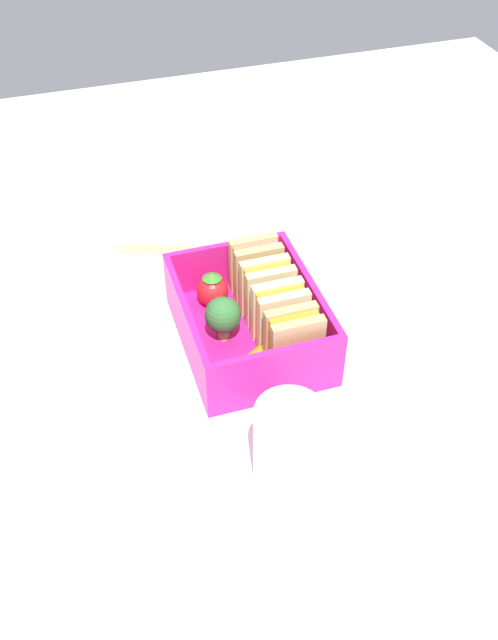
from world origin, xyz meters
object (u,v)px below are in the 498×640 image
Objects in this scene: strawberry_far_left at (212,290)px; broccoli_floret at (224,318)px; carrot_stick_far_left at (242,368)px; chopstick_pair at (199,248)px; sandwich_center_left at (267,291)px; folded_napkin at (85,351)px; sandwich_left at (256,269)px; sandwich_center at (280,315)px; drinking_glass at (288,446)px; sandwich_center_right at (294,341)px.

broccoli_floret reaches higher than strawberry_far_left.
carrot_stick_far_left reaches higher than chopstick_pair.
strawberry_far_left is 0.82× the size of broccoli_floret.
sandwich_center_left is 14.30cm from chopstick_pair.
chopstick_pair is 18.59cm from folded_napkin.
sandwich_left is 11.36cm from carrot_stick_far_left.
drinking_glass reaches higher than sandwich_center.
sandwich_center_right is at bearing 23.47° from strawberry_far_left.
chopstick_pair is at bearing -161.37° from sandwich_left.
sandwich_center_left is 1.00× the size of sandwich_center.
carrot_stick_far_left is at bearing -178.17° from drinking_glass.
chopstick_pair is at bearing -170.78° from sandwich_center_right.
carrot_stick_far_left is (-0.43, -4.51, -2.32)cm from sandwich_center_right.
folded_napkin is at bearing -104.77° from broccoli_floret.
sandwich_center_right is (10.59, 0.00, 0.00)cm from sandwich_left.
sandwich_center_left is at bearing 112.61° from broccoli_floret.
broccoli_floret is 15.29cm from drinking_glass.
sandwich_left and sandwich_center_right have the same top height.
sandwich_center is at bearing 0.00° from sandwich_center_left.
broccoli_floret is (2.02, -4.85, -0.28)cm from sandwich_center_left.
drinking_glass is (15.28, 0.68, 0.03)cm from broccoli_floret.
sandwich_left and sandwich_center have the same top height.
strawberry_far_left is 5.40cm from broccoli_floret.
sandwich_center_right reaches higher than broccoli_floret.
strawberry_far_left is 13.39cm from folded_napkin.
sandwich_center_right is 1.33× the size of broccoli_floret.
sandwich_center is 8.25cm from strawberry_far_left.
carrot_stick_far_left is at bearing -0.17° from strawberry_far_left.
folded_napkin is at bearing -94.28° from sandwich_center_left.
sandwich_left is at bearing 180.00° from sandwich_center_left.
chopstick_pair is at bearing 178.40° from drinking_glass.
strawberry_far_left is (0.26, -4.48, -1.32)cm from sandwich_left.
broccoli_floret is at bearing -175.84° from carrot_stick_far_left.
sandwich_center_right is 21.05cm from chopstick_pair.
sandwich_center_left reaches higher than strawberry_far_left.
chopstick_pair is at bearing -166.07° from sandwich_center_left.
strawberry_far_left is (-6.80, -4.48, -1.32)cm from sandwich_center.
sandwich_left is at bearing 180.00° from sandwich_center.
sandwich_center is 1.00× the size of sandwich_center_right.
sandwich_left is at bearing 18.63° from chopstick_pair.
folded_napkin is (-8.37, -17.46, -3.99)cm from sandwich_center_right.
sandwich_left is 4.68cm from strawberry_far_left.
sandwich_center_left is at bearing 180.00° from sandwich_center_right.
sandwich_center_left is 3.53cm from sandwich_center.
chopstick_pair is (-13.37, -3.32, -3.84)cm from sandwich_center_left.
sandwich_center_left is at bearing 85.72° from folded_napkin.
broccoli_floret is at bearing -177.47° from drinking_glass.
sandwich_center_right is at bearing 9.22° from chopstick_pair.
chopstick_pair reaches higher than folded_napkin.
sandwich_center_left is 0.76× the size of drinking_glass.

